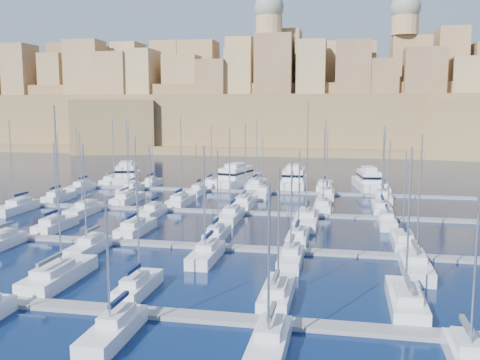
% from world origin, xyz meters
% --- Properties ---
extents(ground, '(600.00, 600.00, 0.00)m').
position_xyz_m(ground, '(0.00, 0.00, 0.00)').
color(ground, black).
rests_on(ground, ground).
extents(pontoon_near, '(84.00, 2.00, 0.40)m').
position_xyz_m(pontoon_near, '(0.00, -34.00, 0.20)').
color(pontoon_near, slate).
rests_on(pontoon_near, ground).
extents(pontoon_mid_near, '(84.00, 2.00, 0.40)m').
position_xyz_m(pontoon_mid_near, '(0.00, -12.00, 0.20)').
color(pontoon_mid_near, slate).
rests_on(pontoon_mid_near, ground).
extents(pontoon_mid_far, '(84.00, 2.00, 0.40)m').
position_xyz_m(pontoon_mid_far, '(0.00, 10.00, 0.20)').
color(pontoon_mid_far, slate).
rests_on(pontoon_mid_far, ground).
extents(pontoon_far, '(84.00, 2.00, 0.40)m').
position_xyz_m(pontoon_far, '(0.00, 32.00, 0.20)').
color(pontoon_far, slate).
rests_on(pontoon_far, ground).
extents(sailboat_2, '(3.21, 10.71, 17.98)m').
position_xyz_m(sailboat_2, '(-10.75, -27.77, 0.79)').
color(sailboat_2, silver).
rests_on(sailboat_2, ground).
extents(sailboat_3, '(2.33, 7.77, 10.70)m').
position_xyz_m(sailboat_3, '(-1.72, -29.22, 0.70)').
color(sailboat_3, silver).
rests_on(sailboat_3, ground).
extents(sailboat_4, '(2.63, 8.77, 12.60)m').
position_xyz_m(sailboat_4, '(11.49, -28.73, 0.73)').
color(sailboat_4, silver).
rests_on(sailboat_4, ground).
extents(sailboat_5, '(2.92, 9.72, 14.43)m').
position_xyz_m(sailboat_5, '(22.78, -28.26, 0.75)').
color(sailboat_5, silver).
rests_on(sailboat_5, ground).
extents(sailboat_9, '(2.48, 8.28, 11.26)m').
position_xyz_m(sailboat_9, '(0.24, -39.03, 0.71)').
color(sailboat_9, silver).
rests_on(sailboat_9, ground).
extents(sailboat_10, '(2.50, 8.32, 12.60)m').
position_xyz_m(sailboat_10, '(12.22, -39.05, 0.73)').
color(sailboat_10, silver).
rests_on(sailboat_10, ground).
extents(sailboat_11, '(2.27, 7.56, 11.04)m').
position_xyz_m(sailboat_11, '(25.71, -38.68, 0.71)').
color(sailboat_11, silver).
rests_on(sailboat_11, ground).
extents(sailboat_13, '(2.63, 8.78, 12.83)m').
position_xyz_m(sailboat_13, '(-23.28, -6.72, 0.73)').
color(sailboat_13, silver).
rests_on(sailboat_13, ground).
extents(sailboat_14, '(2.80, 9.34, 13.77)m').
position_xyz_m(sailboat_14, '(-11.17, -6.45, 0.74)').
color(sailboat_14, silver).
rests_on(sailboat_14, ground).
extents(sailboat_15, '(2.27, 7.55, 12.19)m').
position_xyz_m(sailboat_15, '(0.69, -7.32, 0.72)').
color(sailboat_15, silver).
rests_on(sailboat_15, ground).
extents(sailboat_16, '(2.54, 8.46, 12.15)m').
position_xyz_m(sailboat_16, '(11.47, -6.88, 0.72)').
color(sailboat_16, silver).
rests_on(sailboat_16, ground).
extents(sailboat_17, '(2.69, 8.97, 12.36)m').
position_xyz_m(sailboat_17, '(24.70, -6.63, 0.73)').
color(sailboat_17, silver).
rests_on(sailboat_17, ground).
extents(sailboat_19, '(2.46, 8.21, 13.55)m').
position_xyz_m(sailboat_19, '(-24.91, -17.00, 0.73)').
color(sailboat_19, silver).
rests_on(sailboat_19, ground).
extents(sailboat_20, '(2.46, 8.21, 13.58)m').
position_xyz_m(sailboat_20, '(-12.91, -17.00, 0.73)').
color(sailboat_20, silver).
rests_on(sailboat_20, ground).
extents(sailboat_21, '(2.62, 8.72, 13.59)m').
position_xyz_m(sailboat_21, '(1.81, -17.25, 0.74)').
color(sailboat_21, silver).
rests_on(sailboat_21, ground).
extents(sailboat_22, '(2.44, 8.13, 11.99)m').
position_xyz_m(sailboat_22, '(11.56, -16.96, 0.72)').
color(sailboat_22, silver).
rests_on(sailboat_22, ground).
extents(sailboat_23, '(2.85, 9.51, 15.07)m').
position_xyz_m(sailboat_23, '(24.85, -17.64, 0.76)').
color(sailboat_23, silver).
rests_on(sailboat_23, ground).
extents(sailboat_24, '(2.57, 8.57, 13.02)m').
position_xyz_m(sailboat_24, '(-35.27, 15.18, 0.73)').
color(sailboat_24, silver).
rests_on(sailboat_24, ground).
extents(sailboat_25, '(2.91, 9.69, 15.76)m').
position_xyz_m(sailboat_25, '(-21.84, 15.73, 0.76)').
color(sailboat_25, silver).
rests_on(sailboat_25, ground).
extents(sailboat_26, '(2.88, 9.60, 16.03)m').
position_xyz_m(sailboat_26, '(-11.56, 15.68, 0.77)').
color(sailboat_26, silver).
rests_on(sailboat_26, ground).
extents(sailboat_27, '(3.09, 10.30, 15.12)m').
position_xyz_m(sailboat_27, '(0.05, 16.03, 0.76)').
color(sailboat_27, silver).
rests_on(sailboat_27, ground).
extents(sailboat_28, '(2.77, 9.23, 14.43)m').
position_xyz_m(sailboat_28, '(13.74, 15.50, 0.75)').
color(sailboat_28, silver).
rests_on(sailboat_28, ground).
extents(sailboat_29, '(2.84, 9.46, 13.40)m').
position_xyz_m(sailboat_29, '(23.42, 15.61, 0.74)').
color(sailboat_29, silver).
rests_on(sailboat_29, ground).
extents(sailboat_30, '(3.00, 9.99, 15.65)m').
position_xyz_m(sailboat_30, '(-36.75, 4.13, 0.76)').
color(sailboat_30, silver).
rests_on(sailboat_30, ground).
extents(sailboat_31, '(2.74, 9.14, 13.66)m').
position_xyz_m(sailboat_31, '(-24.63, 4.54, 0.74)').
color(sailboat_31, silver).
rests_on(sailboat_31, ground).
extents(sailboat_32, '(2.50, 8.32, 11.88)m').
position_xyz_m(sailboat_32, '(-13.06, 4.95, 0.72)').
color(sailboat_32, silver).
rests_on(sailboat_32, ground).
extents(sailboat_33, '(2.82, 9.39, 14.62)m').
position_xyz_m(sailboat_33, '(0.03, 4.42, 0.75)').
color(sailboat_33, silver).
rests_on(sailboat_33, ground).
extents(sailboat_34, '(3.34, 11.12, 18.72)m').
position_xyz_m(sailboat_34, '(11.82, 3.57, 0.80)').
color(sailboat_34, silver).
rests_on(sailboat_34, ground).
extents(sailboat_35, '(2.44, 8.15, 12.97)m').
position_xyz_m(sailboat_35, '(23.56, 5.03, 0.73)').
color(sailboat_35, silver).
rests_on(sailboat_35, ground).
extents(sailboat_36, '(2.81, 9.37, 15.25)m').
position_xyz_m(sailboat_36, '(-34.53, 37.57, 0.76)').
color(sailboat_36, silver).
rests_on(sailboat_36, ground).
extents(sailboat_37, '(2.28, 7.58, 11.80)m').
position_xyz_m(sailboat_37, '(-24.81, 36.69, 0.71)').
color(sailboat_37, silver).
rests_on(sailboat_37, ground).
extents(sailboat_38, '(2.63, 8.78, 13.92)m').
position_xyz_m(sailboat_38, '(-11.45, 37.28, 0.74)').
color(sailboat_38, silver).
rests_on(sailboat_38, ground).
extents(sailboat_39, '(3.26, 10.88, 15.13)m').
position_xyz_m(sailboat_39, '(-1.62, 38.31, 0.77)').
color(sailboat_39, silver).
rests_on(sailboat_39, ground).
extents(sailboat_40, '(3.09, 10.32, 15.15)m').
position_xyz_m(sailboat_40, '(13.17, 38.03, 0.76)').
color(sailboat_40, silver).
rests_on(sailboat_40, ground).
extents(sailboat_41, '(2.68, 8.94, 14.08)m').
position_xyz_m(sailboat_41, '(25.03, 37.36, 0.74)').
color(sailboat_41, silver).
rests_on(sailboat_41, ground).
extents(sailboat_42, '(2.74, 9.12, 13.40)m').
position_xyz_m(sailboat_42, '(-36.86, 26.55, 0.74)').
color(sailboat_42, silver).
rests_on(sailboat_42, ground).
extents(sailboat_43, '(2.68, 8.93, 14.51)m').
position_xyz_m(sailboat_43, '(-25.67, 26.65, 0.75)').
color(sailboat_43, silver).
rests_on(sailboat_43, ground).
extents(sailboat_44, '(2.30, 7.65, 10.79)m').
position_xyz_m(sailboat_44, '(-11.82, 27.27, 0.70)').
color(sailboat_44, silver).
rests_on(sailboat_44, ground).
extents(sailboat_45, '(2.48, 8.28, 11.94)m').
position_xyz_m(sailboat_45, '(1.65, 26.97, 0.72)').
color(sailboat_45, silver).
rests_on(sailboat_45, ground).
extents(sailboat_46, '(2.86, 9.52, 13.39)m').
position_xyz_m(sailboat_46, '(13.98, 26.36, 0.74)').
color(sailboat_46, silver).
rests_on(sailboat_46, ground).
extents(sailboat_47, '(2.97, 9.90, 14.05)m').
position_xyz_m(sailboat_47, '(24.32, 26.17, 0.75)').
color(sailboat_47, silver).
rests_on(sailboat_47, ground).
extents(motor_yacht_a, '(9.48, 17.02, 5.25)m').
position_xyz_m(motor_yacht_a, '(-32.76, 41.34, 1.73)').
color(motor_yacht_a, silver).
rests_on(motor_yacht_a, ground).
extents(motor_yacht_b, '(9.24, 18.01, 5.25)m').
position_xyz_m(motor_yacht_b, '(-6.65, 41.80, 1.73)').
color(motor_yacht_b, silver).
rests_on(motor_yacht_b, ground).
extents(motor_yacht_c, '(5.45, 17.05, 5.25)m').
position_xyz_m(motor_yacht_c, '(6.33, 41.64, 1.73)').
color(motor_yacht_c, silver).
rests_on(motor_yacht_c, ground).
extents(motor_yacht_d, '(6.72, 15.54, 5.25)m').
position_xyz_m(motor_yacht_d, '(22.24, 40.72, 1.73)').
color(motor_yacht_d, silver).
rests_on(motor_yacht_d, ground).
extents(fortified_city, '(460.00, 108.95, 59.52)m').
position_xyz_m(fortified_city, '(-0.19, 155.26, 14.74)').
color(fortified_city, brown).
rests_on(fortified_city, ground).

